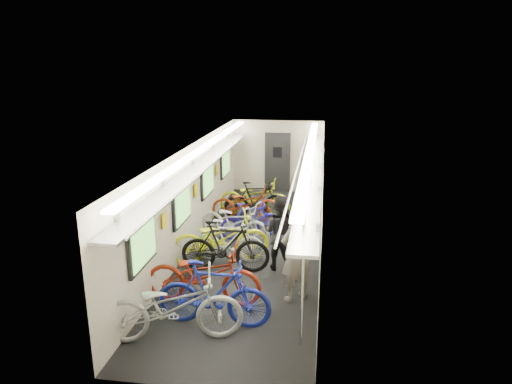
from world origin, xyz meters
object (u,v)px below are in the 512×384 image
(bicycle_0, at_px, (172,307))
(bicycle_1, at_px, (214,294))
(passenger_near, at_px, (296,253))
(backpack, at_px, (314,217))
(passenger_mid, at_px, (280,232))

(bicycle_0, bearing_deg, bicycle_1, -61.21)
(bicycle_0, height_order, passenger_near, passenger_near)
(bicycle_0, relative_size, backpack, 5.72)
(passenger_near, height_order, passenger_mid, passenger_near)
(bicycle_0, distance_m, passenger_near, 2.41)
(bicycle_0, relative_size, bicycle_1, 1.15)
(bicycle_0, height_order, bicycle_1, bicycle_0)
(passenger_near, relative_size, passenger_mid, 1.13)
(bicycle_0, bearing_deg, passenger_mid, -40.21)
(passenger_mid, relative_size, backpack, 4.23)
(passenger_near, height_order, backpack, passenger_near)
(passenger_mid, bearing_deg, bicycle_0, 81.81)
(passenger_mid, height_order, backpack, passenger_mid)
(bicycle_0, distance_m, backpack, 3.36)
(passenger_mid, bearing_deg, bicycle_1, 87.82)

